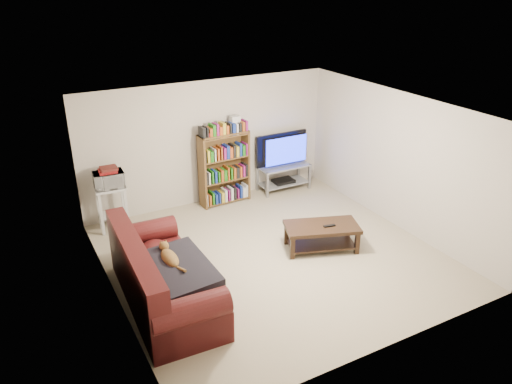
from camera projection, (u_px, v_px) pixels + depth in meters
floor at (273, 256)px, 8.07m from camera, size 5.00×5.00×0.00m
ceiling at (276, 111)px, 7.10m from camera, size 5.00×5.00×0.00m
wall_back at (209, 142)px, 9.59m from camera, size 5.00×0.00×5.00m
wall_front at (387, 267)px, 5.58m from camera, size 5.00×0.00×5.00m
wall_left at (109, 225)px, 6.50m from camera, size 0.00×5.00×5.00m
wall_right at (398, 161)px, 8.67m from camera, size 0.00×5.00×5.00m
sofa at (159, 282)px, 6.80m from camera, size 1.12×2.41×1.01m
blanket at (175, 270)px, 6.65m from camera, size 0.97×1.22×0.20m
cat at (170, 258)px, 6.80m from camera, size 0.28×0.66×0.19m
coffee_table at (322, 232)px, 8.17m from camera, size 1.32×0.97×0.43m
remote at (329, 226)px, 8.08m from camera, size 0.20×0.09×0.02m
tv_stand at (284, 173)px, 10.39m from camera, size 1.08×0.49×0.54m
television at (284, 150)px, 10.18m from camera, size 1.16×0.16×0.67m
dvd_player at (283, 181)px, 10.46m from camera, size 0.43×0.30×0.06m
bookshelf at (224, 167)px, 9.66m from camera, size 1.01×0.36×1.43m
shelf_clutter at (227, 127)px, 9.39m from camera, size 0.73×0.25×0.28m
microwave_stand at (112, 203)px, 8.71m from camera, size 0.53×0.40×0.81m
microwave at (109, 180)px, 8.53m from camera, size 0.52×0.37×0.28m
game_boxes at (108, 171)px, 8.46m from camera, size 0.31×0.28×0.05m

